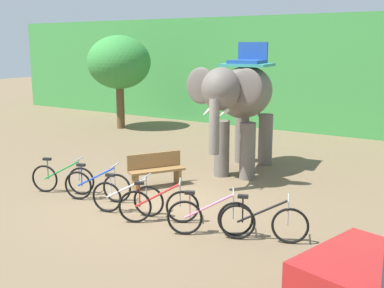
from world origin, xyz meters
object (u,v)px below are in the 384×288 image
at_px(tree_far_right, 119,63).
at_px(elephant, 242,98).
at_px(bike_white, 127,198).
at_px(bike_black, 263,222).
at_px(bike_green, 63,179).
at_px(bike_blue, 97,186).
at_px(bike_red, 158,205).
at_px(bike_pink, 210,217).
at_px(wooden_bench, 156,169).

distance_m(tree_far_right, elephant, 8.98).
distance_m(tree_far_right, bike_white, 11.63).
relative_size(elephant, bike_black, 2.63).
bearing_deg(tree_far_right, bike_green, -57.14).
distance_m(bike_green, bike_white, 2.40).
distance_m(bike_blue, bike_red, 2.13).
bearing_deg(bike_white, bike_red, -1.91).
relative_size(tree_far_right, elephant, 0.97).
distance_m(bike_red, bike_pink, 1.26).
distance_m(bike_red, bike_black, 2.29).
distance_m(bike_pink, bike_black, 1.05).
bearing_deg(wooden_bench, bike_blue, -103.62).
bearing_deg(elephant, bike_black, -57.60).
bearing_deg(tree_far_right, bike_red, -44.71).
height_order(bike_green, bike_red, same).
xyz_separation_m(elephant, bike_green, (-2.83, -4.27, -1.82)).
bearing_deg(bike_green, bike_blue, 1.73).
bearing_deg(bike_red, bike_white, 178.09).
distance_m(tree_far_right, bike_black, 13.74).
relative_size(bike_white, bike_red, 1.12).
bearing_deg(bike_white, bike_green, 173.37).
bearing_deg(bike_red, elephant, 95.53).
relative_size(bike_white, bike_pink, 1.08).
bearing_deg(bike_white, elephant, 84.42).
bearing_deg(bike_blue, bike_white, -14.38).
xyz_separation_m(tree_far_right, bike_black, (10.79, -8.12, -2.54)).
relative_size(bike_green, bike_red, 1.10).
distance_m(bike_black, wooden_bench, 4.33).
bearing_deg(elephant, bike_pink, -69.56).
relative_size(bike_blue, wooden_bench, 1.08).
height_order(bike_pink, bike_black, same).
distance_m(bike_blue, wooden_bench, 1.81).
xyz_separation_m(tree_far_right, bike_green, (5.25, -8.13, -2.54)).
relative_size(tree_far_right, wooden_bench, 2.76).
height_order(bike_green, wooden_bench, bike_green).
bearing_deg(wooden_bench, elephant, 63.50).
xyz_separation_m(bike_white, bike_pink, (2.15, -0.03, 0.00)).
bearing_deg(bike_blue, bike_red, -9.21).
distance_m(elephant, bike_black, 5.37).
relative_size(elephant, bike_white, 2.57).
height_order(bike_red, wooden_bench, bike_red).
relative_size(elephant, bike_pink, 2.78).
distance_m(tree_far_right, bike_blue, 10.63).
bearing_deg(bike_pink, bike_black, 17.04).
distance_m(elephant, wooden_bench, 3.26).
distance_m(tree_far_right, wooden_bench, 9.64).
height_order(elephant, bike_green, elephant).
bearing_deg(wooden_bench, tree_far_right, 137.19).
bearing_deg(elephant, bike_red, -84.47).
xyz_separation_m(bike_green, bike_red, (3.27, -0.31, 0.00)).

